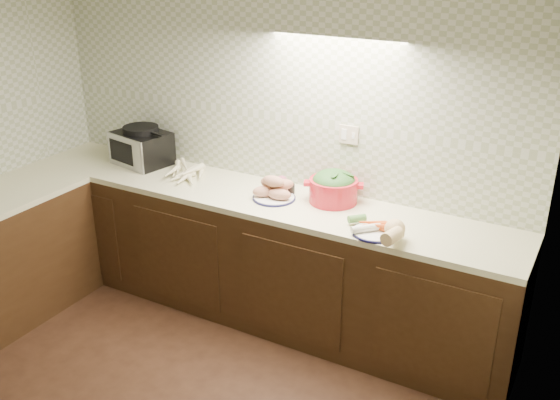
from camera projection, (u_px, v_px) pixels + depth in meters
The scene contains 8 objects.
room at pixel (71, 155), 2.70m from camera, with size 3.60×3.60×2.60m.
counter at pixel (98, 281), 4.01m from camera, with size 3.60×3.60×0.90m.
toaster_oven at pixel (142, 146), 4.69m from camera, with size 0.46×0.39×0.29m.
parsnip_pile at pixel (188, 172), 4.48m from camera, with size 0.34×0.39×0.07m.
sweet_potato_plate at pixel (274, 190), 4.09m from camera, with size 0.28×0.28×0.17m.
onion_bowl at pixel (283, 186), 4.20m from camera, with size 0.15×0.15×0.12m.
dutch_oven at pixel (333, 187), 4.02m from camera, with size 0.41×0.41×0.22m.
veg_plate at pixel (384, 229), 3.59m from camera, with size 0.42×0.31×0.13m.
Camera 1 is at (2.04, -1.79, 2.51)m, focal length 40.00 mm.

